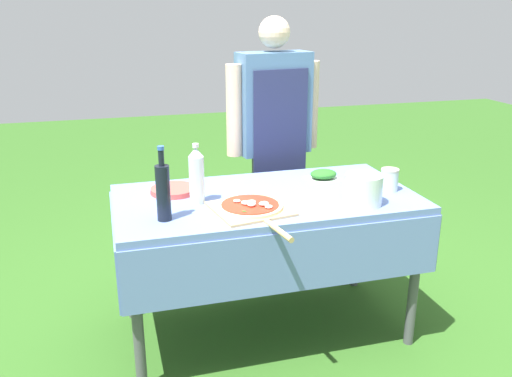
# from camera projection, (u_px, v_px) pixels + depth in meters

# --- Properties ---
(ground_plane) EXTENTS (12.00, 12.00, 0.00)m
(ground_plane) POSITION_uv_depth(u_px,v_px,m) (265.00, 329.00, 2.82)
(ground_plane) COLOR #2D5B1E
(prep_table) EXTENTS (1.44, 0.76, 0.74)m
(prep_table) POSITION_uv_depth(u_px,v_px,m) (266.00, 213.00, 2.61)
(prep_table) COLOR #607AB7
(prep_table) RESTS_ON ground
(person_cook) EXTENTS (0.58, 0.24, 1.55)m
(person_cook) POSITION_uv_depth(u_px,v_px,m) (274.00, 129.00, 3.17)
(person_cook) COLOR #4C4C51
(person_cook) RESTS_ON ground
(pizza_on_peel) EXTENTS (0.37, 0.56, 0.05)m
(pizza_on_peel) POSITION_uv_depth(u_px,v_px,m) (251.00, 208.00, 2.38)
(pizza_on_peel) COLOR tan
(pizza_on_peel) RESTS_ON prep_table
(oil_bottle) EXTENTS (0.06, 0.06, 0.32)m
(oil_bottle) POSITION_uv_depth(u_px,v_px,m) (163.00, 191.00, 2.25)
(oil_bottle) COLOR black
(oil_bottle) RESTS_ON prep_table
(water_bottle) EXTENTS (0.07, 0.07, 0.28)m
(water_bottle) POSITION_uv_depth(u_px,v_px,m) (197.00, 175.00, 2.44)
(water_bottle) COLOR silver
(water_bottle) RESTS_ON prep_table
(herb_container) EXTENTS (0.17, 0.15, 0.05)m
(herb_container) POSITION_uv_depth(u_px,v_px,m) (323.00, 175.00, 2.81)
(herb_container) COLOR silver
(herb_container) RESTS_ON prep_table
(mixing_tub) EXTENTS (0.17, 0.17, 0.14)m
(mixing_tub) POSITION_uv_depth(u_px,v_px,m) (363.00, 190.00, 2.45)
(mixing_tub) COLOR silver
(mixing_tub) RESTS_ON prep_table
(plate_stack) EXTENTS (0.23, 0.23, 0.02)m
(plate_stack) POSITION_uv_depth(u_px,v_px,m) (174.00, 190.00, 2.62)
(plate_stack) COLOR #DB4C42
(plate_stack) RESTS_ON prep_table
(sauce_jar) EXTENTS (0.09, 0.09, 0.11)m
(sauce_jar) POSITION_uv_depth(u_px,v_px,m) (389.00, 181.00, 2.64)
(sauce_jar) COLOR silver
(sauce_jar) RESTS_ON prep_table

